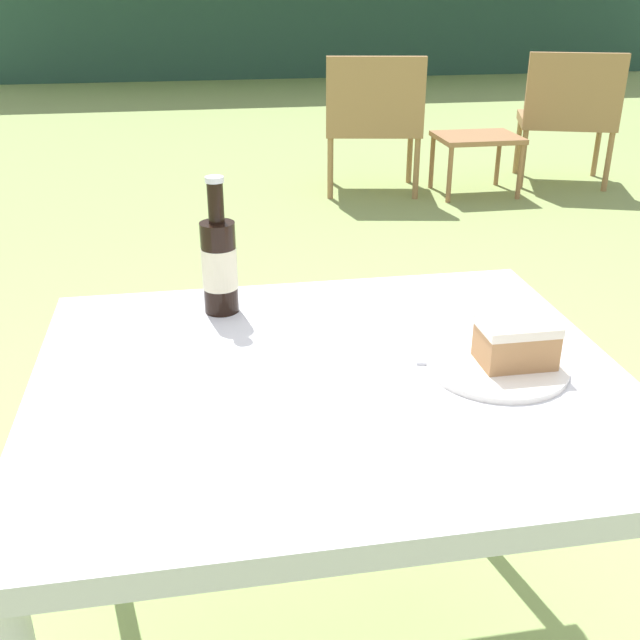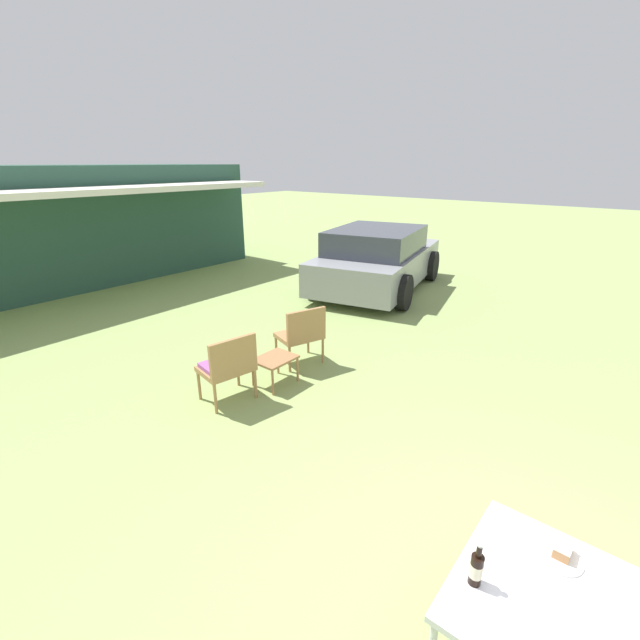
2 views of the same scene
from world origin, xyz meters
name	(u,v)px [view 2 (image 2 of 2)]	position (x,y,z in m)	size (l,w,h in m)	color
cabin_building	(41,226)	(1.75, 10.99, 1.33)	(9.37, 4.25, 2.62)	#284C3D
parked_car	(377,259)	(6.16, 4.79, 0.67)	(4.28, 2.76, 1.36)	gray
wicker_chair_cushioned	(228,364)	(0.93, 3.56, 0.48)	(0.66, 0.56, 0.84)	#9E7547
wicker_chair_plain	(302,332)	(2.21, 3.54, 0.48)	(0.70, 0.63, 0.84)	#9E7547
garden_side_table	(275,361)	(1.57, 3.43, 0.32)	(0.50, 0.40, 0.37)	#996B42
patio_table	(539,601)	(0.00, 0.00, 0.62)	(0.95, 0.80, 0.68)	silver
cake_on_plate	(562,553)	(0.29, -0.03, 0.71)	(0.23, 0.23, 0.08)	white
cola_bottle_near	(476,569)	(-0.16, 0.28, 0.78)	(0.07, 0.07, 0.26)	black
fork	(556,562)	(0.23, -0.02, 0.69)	(0.17, 0.06, 0.01)	silver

